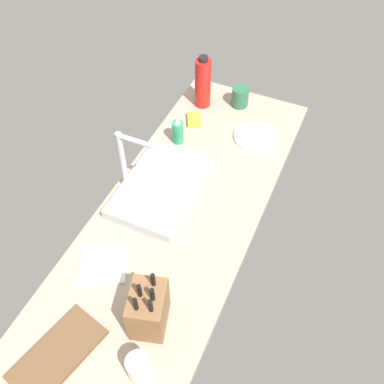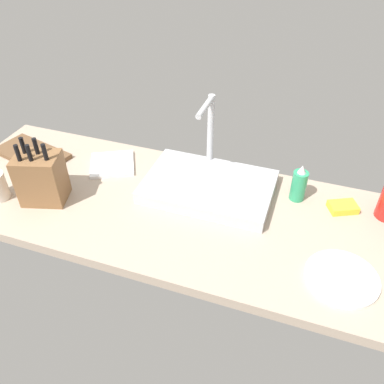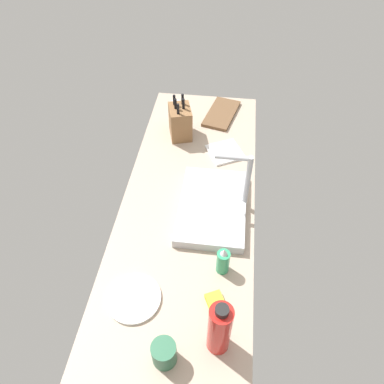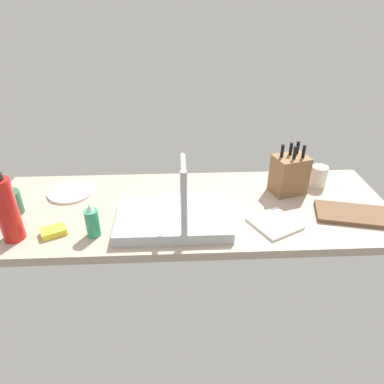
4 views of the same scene
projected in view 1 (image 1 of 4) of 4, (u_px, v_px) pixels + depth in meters
The scene contains 12 objects.
countertop_slab at pixel (179, 215), 171.27cm from camera, with size 168.97×60.47×3.50cm, color tan.
sink_basin at pixel (161, 187), 175.40cm from camera, with size 44.03×29.22×4.44cm, color #B7BABF.
faucet at pixel (126, 158), 164.54cm from camera, with size 5.50×15.52×29.79cm.
knife_block at pixel (148, 309), 134.30cm from camera, with size 16.74×14.50×22.84cm.
cutting_board at pixel (58, 354), 133.21cm from camera, with size 29.48×14.85×1.80cm, color brown.
soap_bottle at pixel (178, 131), 191.75cm from camera, with size 5.12×5.12×13.63cm.
water_bottle at pixel (203, 83), 203.83cm from camera, with size 7.68×7.68×26.61cm.
dinner_plate at pixel (256, 137), 197.25cm from camera, with size 20.17×20.17×1.20cm, color white.
dish_towel at pixel (104, 264), 154.19cm from camera, with size 16.18×16.29×1.20cm, color white.
coffee_mug at pixel (139, 367), 126.82cm from camera, with size 7.33×7.33×9.69cm, color silver.
ceramic_cup at pixel (240, 97), 209.36cm from camera, with size 8.22×8.22×9.70cm, color #2D6647.
dish_sponge at pixel (194, 120), 204.05cm from camera, with size 9.00×6.00×2.40cm, color yellow.
Camera 1 is at (-92.24, -46.92, 138.62)cm, focal length 40.34 mm.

